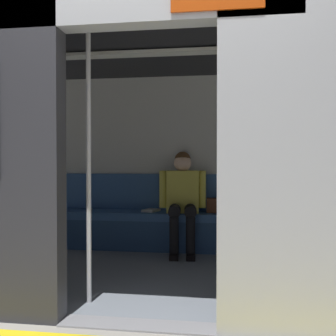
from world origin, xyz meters
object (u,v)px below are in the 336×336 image
Objects in this scene: train_car at (158,116)px; bench_seat at (178,221)px; handbag at (218,205)px; book at (151,210)px; person_seated at (183,195)px; grab_pole_door at (89,163)px.

train_car reaches higher than bench_seat.
handbag reaches higher than book.
book is at bearing -15.45° from person_seated.
train_car is at bearing 121.47° from book.
train_car reaches higher than book.
train_car is at bearing -114.62° from grab_pole_door.
train_car is 1.53m from handbag.
handbag is at bearing -115.96° from grab_pole_door.
grab_pole_door is at bearing 65.38° from train_car.
bench_seat is 11.94× the size of handbag.
handbag is at bearing -162.52° from person_seated.
person_seated is 5.36× the size of book.
person_seated is at bearing 140.63° from bench_seat.
grab_pole_door is (0.12, 1.88, 0.59)m from book.
bench_seat is 0.51m from handbag.
bench_seat is 0.36m from book.
book is at bearing -93.60° from grab_pole_door.
handbag is 0.81m from book.
bench_seat is at bearing 9.19° from handbag.
train_car is at bearing 63.03° from handbag.
grab_pole_door is at bearing 73.76° from person_seated.
person_seated is (-0.14, -0.94, -0.82)m from train_car.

